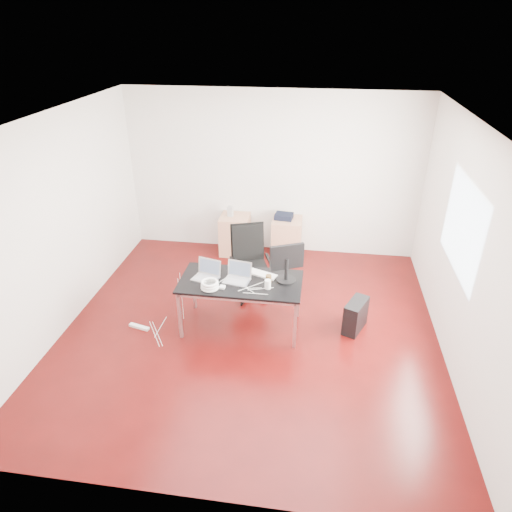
# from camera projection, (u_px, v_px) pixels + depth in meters

# --- Properties ---
(room_shell) EXTENTS (5.00, 5.00, 5.00)m
(room_shell) POSITION_uv_depth(u_px,v_px,m) (253.00, 237.00, 5.58)
(room_shell) COLOR #3B0706
(room_shell) RESTS_ON ground
(desk) EXTENTS (1.60, 0.80, 0.73)m
(desk) POSITION_uv_depth(u_px,v_px,m) (241.00, 284.00, 5.99)
(desk) COLOR black
(desk) RESTS_ON ground
(office_chair) EXTENTS (0.61, 0.63, 1.08)m
(office_chair) POSITION_uv_depth(u_px,v_px,m) (249.00, 258.00, 6.78)
(office_chair) COLOR black
(office_chair) RESTS_ON ground
(filing_cabinet_left) EXTENTS (0.50, 0.50, 0.70)m
(filing_cabinet_left) POSITION_uv_depth(u_px,v_px,m) (235.00, 235.00, 8.10)
(filing_cabinet_left) COLOR #B07558
(filing_cabinet_left) RESTS_ON ground
(filing_cabinet_right) EXTENTS (0.50, 0.50, 0.70)m
(filing_cabinet_right) POSITION_uv_depth(u_px,v_px,m) (287.00, 238.00, 7.98)
(filing_cabinet_right) COLOR #B07558
(filing_cabinet_right) RESTS_ON ground
(pc_tower) EXTENTS (0.37, 0.49, 0.44)m
(pc_tower) POSITION_uv_depth(u_px,v_px,m) (355.00, 316.00, 6.15)
(pc_tower) COLOR black
(pc_tower) RESTS_ON ground
(wastebasket) EXTENTS (0.25, 0.25, 0.28)m
(wastebasket) POSITION_uv_depth(u_px,v_px,m) (253.00, 246.00, 8.17)
(wastebasket) COLOR black
(wastebasket) RESTS_ON ground
(power_strip) EXTENTS (0.31, 0.13, 0.04)m
(power_strip) POSITION_uv_depth(u_px,v_px,m) (139.00, 327.00, 6.26)
(power_strip) COLOR white
(power_strip) RESTS_ON ground
(laptop_left) EXTENTS (0.39, 0.33, 0.23)m
(laptop_left) POSITION_uv_depth(u_px,v_px,m) (207.00, 274.00, 6.01)
(laptop_left) COLOR silver
(laptop_left) RESTS_ON desk
(laptop_right) EXTENTS (0.37, 0.31, 0.23)m
(laptop_right) POSITION_uv_depth(u_px,v_px,m) (238.00, 276.00, 5.96)
(laptop_right) COLOR silver
(laptop_right) RESTS_ON desk
(monitor) EXTENTS (0.43, 0.26, 0.51)m
(monitor) POSITION_uv_depth(u_px,v_px,m) (287.00, 261.00, 5.85)
(monitor) COLOR black
(monitor) RESTS_ON desk
(keyboard) EXTENTS (0.46, 0.29, 0.02)m
(keyboard) POSITION_uv_depth(u_px,v_px,m) (261.00, 274.00, 6.10)
(keyboard) COLOR white
(keyboard) RESTS_ON desk
(cup_white) EXTENTS (0.08, 0.08, 0.12)m
(cup_white) POSITION_uv_depth(u_px,v_px,m) (268.00, 284.00, 5.77)
(cup_white) COLOR white
(cup_white) RESTS_ON desk
(cup_brown) EXTENTS (0.10, 0.10, 0.10)m
(cup_brown) POSITION_uv_depth(u_px,v_px,m) (269.00, 279.00, 5.91)
(cup_brown) COLOR brown
(cup_brown) RESTS_ON desk
(cable_coil) EXTENTS (0.24, 0.24, 0.11)m
(cable_coil) POSITION_uv_depth(u_px,v_px,m) (210.00, 285.00, 5.77)
(cable_coil) COLOR white
(cable_coil) RESTS_ON desk
(power_adapter) EXTENTS (0.08, 0.08, 0.03)m
(power_adapter) POSITION_uv_depth(u_px,v_px,m) (222.00, 287.00, 5.80)
(power_adapter) COLOR white
(power_adapter) RESTS_ON desk
(speaker) EXTENTS (0.10, 0.09, 0.18)m
(speaker) POSITION_uv_depth(u_px,v_px,m) (230.00, 211.00, 7.90)
(speaker) COLOR #9E9E9E
(speaker) RESTS_ON filing_cabinet_left
(navy_garment) EXTENTS (0.33, 0.27, 0.09)m
(navy_garment) POSITION_uv_depth(u_px,v_px,m) (284.00, 216.00, 7.82)
(navy_garment) COLOR black
(navy_garment) RESTS_ON filing_cabinet_right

